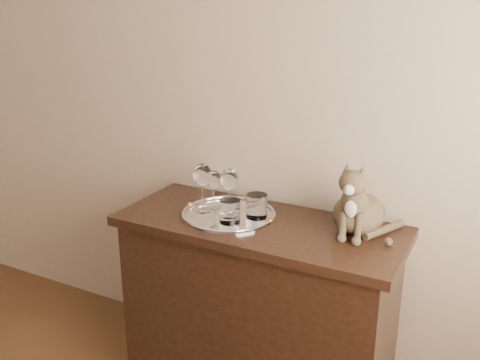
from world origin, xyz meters
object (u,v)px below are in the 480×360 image
object	(u,v)px
tumbler_a	(230,211)
tumbler_c	(257,206)
tray	(229,215)
wine_glass_d	(229,191)
wine_glass_a	(214,189)
wine_glass_c	(203,187)
sideboard	(258,311)
cat	(360,195)

from	to	relation	value
tumbler_a	tumbler_c	size ratio (longest dim) A/B	0.96
tray	wine_glass_d	bearing A→B (deg)	104.73
tumbler_a	tumbler_c	world-z (taller)	tumbler_c
wine_glass_a	wine_glass_c	world-z (taller)	wine_glass_c
tumbler_c	wine_glass_a	bearing A→B (deg)	176.14
wine_glass_a	sideboard	bearing A→B (deg)	-9.54
wine_glass_a	wine_glass_c	size ratio (longest dim) A/B	0.80
sideboard	wine_glass_a	xyz separation A→B (m)	(-0.24, 0.04, 0.52)
sideboard	tumbler_a	world-z (taller)	tumbler_a
wine_glass_d	sideboard	bearing A→B (deg)	-5.19
tumbler_a	tray	bearing A→B (deg)	122.16
wine_glass_a	tumbler_c	world-z (taller)	wine_glass_a
tray	wine_glass_c	size ratio (longest dim) A/B	1.89
wine_glass_c	tumbler_c	world-z (taller)	wine_glass_c
wine_glass_c	wine_glass_d	world-z (taller)	wine_glass_c
wine_glass_c	tray	bearing A→B (deg)	3.10
wine_glass_c	tumbler_c	bearing A→B (deg)	8.24
sideboard	wine_glass_d	xyz separation A→B (m)	(-0.15, 0.01, 0.53)
tumbler_a	sideboard	bearing A→B (deg)	36.76
sideboard	wine_glass_a	size ratio (longest dim) A/B	7.06
tumbler_a	wine_glass_a	bearing A→B (deg)	140.67
tumbler_c	wine_glass_d	bearing A→B (deg)	-174.37
wine_glass_a	tumbler_c	xyz separation A→B (m)	(0.21, -0.01, -0.03)
wine_glass_c	cat	xyz separation A→B (m)	(0.65, 0.11, 0.04)
tray	cat	world-z (taller)	cat
wine_glass_c	sideboard	bearing A→B (deg)	2.05
wine_glass_c	tumbler_a	xyz separation A→B (m)	(0.17, -0.06, -0.06)
sideboard	cat	size ratio (longest dim) A/B	3.88
sideboard	wine_glass_a	distance (m)	0.57
tray	tumbler_c	world-z (taller)	tumbler_c
sideboard	wine_glass_c	size ratio (longest dim) A/B	5.68
wine_glass_d	tumbler_a	world-z (taller)	wine_glass_d
tumbler_a	tumbler_c	xyz separation A→B (m)	(0.07, 0.10, 0.00)
wine_glass_d	tumbler_c	xyz separation A→B (m)	(0.12, 0.01, -0.05)
wine_glass_c	wine_glass_a	bearing A→B (deg)	59.28
tumbler_c	tray	bearing A→B (deg)	-166.55
wine_glass_d	tumbler_a	xyz separation A→B (m)	(0.05, -0.09, -0.05)
tumbler_a	cat	world-z (taller)	cat
tray	wine_glass_c	distance (m)	0.17
sideboard	tumbler_a	size ratio (longest dim) A/B	12.38
sideboard	tray	world-z (taller)	tray
sideboard	cat	bearing A→B (deg)	13.98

